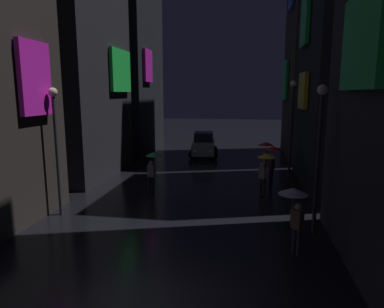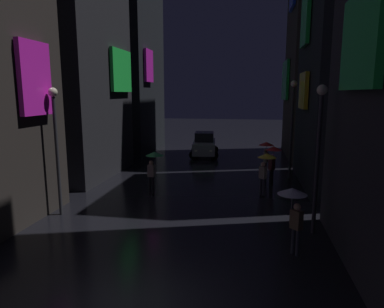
% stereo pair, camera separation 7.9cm
% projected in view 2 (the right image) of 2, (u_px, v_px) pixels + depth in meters
% --- Properties ---
extents(building_left_mid, '(4.25, 7.24, 20.27)m').
position_uv_depth(building_left_mid, '(74.00, 1.00, 19.43)').
color(building_left_mid, '#232328').
rests_on(building_left_mid, ground).
extents(building_left_far, '(4.25, 7.24, 22.94)m').
position_uv_depth(building_left_far, '(128.00, 12.00, 27.92)').
color(building_left_far, black).
rests_on(building_left_far, ground).
extents(building_right_mid, '(4.25, 7.33, 17.23)m').
position_uv_depth(building_right_mid, '(351.00, 20.00, 17.23)').
color(building_right_mid, black).
rests_on(building_right_mid, ground).
extents(building_right_far, '(4.25, 7.56, 23.51)m').
position_uv_depth(building_right_far, '(320.00, 1.00, 25.52)').
color(building_right_far, '#2D2826').
rests_on(building_right_far, ground).
extents(pedestrian_midstreet_centre_green, '(0.90, 0.90, 2.12)m').
position_uv_depth(pedestrian_midstreet_centre_green, '(154.00, 161.00, 16.99)').
color(pedestrian_midstreet_centre_green, black).
rests_on(pedestrian_midstreet_centre_green, ground).
extents(pedestrian_far_right_yellow, '(0.90, 0.90, 2.12)m').
position_uv_depth(pedestrian_far_right_yellow, '(266.00, 162.00, 16.54)').
color(pedestrian_far_right_yellow, '#2D2D38').
rests_on(pedestrian_far_right_yellow, ground).
extents(pedestrian_near_crossing_red, '(0.90, 0.90, 2.12)m').
position_uv_depth(pedestrian_near_crossing_red, '(273.00, 155.00, 18.64)').
color(pedestrian_near_crossing_red, black).
rests_on(pedestrian_near_crossing_red, ground).
extents(pedestrian_foreground_left_red, '(0.90, 0.90, 2.12)m').
position_uv_depth(pedestrian_foreground_left_red, '(266.00, 149.00, 20.44)').
color(pedestrian_foreground_left_red, '#2D2D38').
rests_on(pedestrian_foreground_left_red, ground).
extents(pedestrian_midstreet_left_clear, '(0.90, 0.90, 2.12)m').
position_uv_depth(pedestrian_midstreet_left_clear, '(294.00, 203.00, 10.48)').
color(pedestrian_midstreet_left_clear, '#2D2D38').
rests_on(pedestrian_midstreet_left_clear, ground).
extents(car_distant, '(2.53, 4.28, 1.92)m').
position_uv_depth(car_distant, '(204.00, 145.00, 27.27)').
color(car_distant, '#99999E').
rests_on(car_distant, ground).
extents(streetlamp_right_near, '(0.36, 0.36, 5.26)m').
position_uv_depth(streetlamp_right_near, '(319.00, 142.00, 11.77)').
color(streetlamp_right_near, '#2D2D33').
rests_on(streetlamp_right_near, ground).
extents(streetlamp_left_near, '(0.36, 0.36, 5.20)m').
position_uv_depth(streetlamp_left_near, '(56.00, 136.00, 13.66)').
color(streetlamp_left_near, '#2D2D33').
rests_on(streetlamp_left_near, ground).
extents(streetlamp_right_far, '(0.36, 0.36, 5.69)m').
position_uv_depth(streetlamp_right_far, '(292.00, 118.00, 19.65)').
color(streetlamp_right_far, '#2D2D33').
rests_on(streetlamp_right_far, ground).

